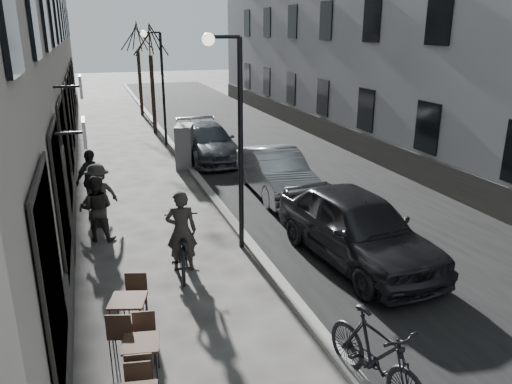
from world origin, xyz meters
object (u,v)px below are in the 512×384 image
bistro_set_c (129,314)px  streetlamp_near (233,121)px  bistro_set_b (142,357)px  pedestrian_far (91,180)px  car_near (357,227)px  tree_near (149,39)px  utility_cabinet (185,147)px  moped (376,355)px  car_far (208,142)px  tree_far (137,37)px  bicycle (182,246)px  pedestrian_near (97,208)px  streetlamp_far (159,76)px  car_mid (277,172)px  pedestrian_mid (99,195)px

bistro_set_c → streetlamp_near: bearing=63.8°
bistro_set_b → pedestrian_far: pedestrian_far is taller
streetlamp_near → car_near: bearing=-32.2°
tree_near → utility_cabinet: bearing=-88.4°
streetlamp_near → bistro_set_c: (-2.80, -3.01, -2.71)m
bistro_set_c → moped: (3.32, -2.59, 0.18)m
bistro_set_c → car_far: car_far is taller
tree_far → utility_cabinet: 13.75m
tree_far → moped: (0.45, -26.60, -4.03)m
bistro_set_c → pedestrian_far: bearing=110.4°
utility_cabinet → bicycle: 8.73m
car_far → tree_near: bearing=101.8°
tree_near → pedestrian_near: tree_near is taller
streetlamp_near → bistro_set_c: 4.92m
streetlamp_near → pedestrian_near: size_ratio=2.97×
streetlamp_near → pedestrian_near: streetlamp_near is taller
streetlamp_far → car_mid: streetlamp_far is taller
tree_far → bistro_set_b: size_ratio=4.12×
car_near → tree_far: bearing=90.8°
streetlamp_near → streetlamp_far: bearing=90.0°
pedestrian_mid → car_near: 6.91m
pedestrian_near → car_near: size_ratio=0.35×
car_far → moped: (-0.89, -14.42, -0.09)m
pedestrian_far → tree_near: bearing=30.0°
tree_near → car_mid: (2.40, -11.37, -3.93)m
tree_far → pedestrian_far: size_ratio=3.11×
tree_far → bistro_set_c: 24.54m
bicycle → streetlamp_far: bearing=-86.1°
streetlamp_near → car_far: 9.26m
bistro_set_c → utility_cabinet: (3.07, 10.81, 0.39)m
tree_far → car_near: tree_far is taller
streetlamp_near → car_far: (1.41, 8.82, -2.45)m
car_near → moped: 4.49m
tree_near → car_near: (2.40, -16.56, -3.83)m
moped → streetlamp_far: bearing=81.0°
bicycle → streetlamp_near: bearing=-142.1°
tree_near → pedestrian_far: tree_near is taller
streetlamp_far → car_near: size_ratio=1.03×
streetlamp_near → pedestrian_mid: bearing=140.3°
bicycle → pedestrian_mid: size_ratio=1.23×
streetlamp_near → moped: bearing=-84.7°
tree_near → utility_cabinet: size_ratio=3.42×
car_near → tree_near: bearing=93.0°
car_mid → car_far: (-1.06, 5.19, -0.02)m
bistro_set_c → car_mid: 8.48m
tree_far → car_far: 12.87m
pedestrian_far → car_mid: (5.72, -0.36, -0.18)m
utility_cabinet → bicycle: utility_cabinet is taller
tree_near → pedestrian_mid: size_ratio=3.24×
utility_cabinet → pedestrian_mid: size_ratio=0.95×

